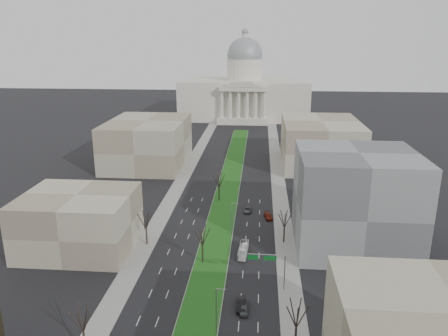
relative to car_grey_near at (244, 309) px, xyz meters
The scene contains 23 objects.
ground 58.85m from the car_grey_near, 98.10° to the left, with size 600.00×600.00×0.00m, color black.
median 57.85m from the car_grey_near, 98.24° to the left, with size 8.00×222.03×0.20m.
sidewalk_left 42.10m from the car_grey_near, 127.79° to the left, with size 5.00×330.00×0.15m, color gray.
sidewalk_right 34.52m from the car_grey_near, 74.53° to the left, with size 5.00×330.00×0.15m, color gray.
capitol 208.60m from the car_grey_near, 92.29° to the left, with size 80.00×46.00×55.00m.
building_beige_left 47.82m from the car_grey_near, 150.61° to the left, with size 26.00×22.00×14.00m, color gray.
building_grey_right 41.29m from the car_grey_near, 49.66° to the left, with size 28.00×26.00×24.00m, color slate.
building_far_left 107.70m from the car_grey_near, 113.78° to the left, with size 30.00×40.00×18.00m, color gray.
building_far_right 106.98m from the car_grey_near, 75.50° to the left, with size 30.00×40.00×18.00m, color gray.
tree_left_mid 29.64m from the car_grey_near, 151.68° to the right, with size 5.40×5.40×9.72m.
tree_left_far 37.12m from the car_grey_near, 134.15° to the left, with size 5.28×5.28×9.50m.
tree_right_mid 14.70m from the car_grey_near, 47.56° to the right, with size 5.52×5.52×9.94m.
tree_right_far 32.08m from the car_grey_near, 73.60° to the left, with size 5.04×5.04×9.07m.
tree_median_b 21.89m from the car_grey_near, 119.41° to the left, with size 5.40×5.40×9.72m.
tree_median_c 59.50m from the car_grey_near, 100.02° to the left, with size 5.40×5.40×9.72m.
streetlamp_median_b 9.11m from the car_grey_near, 123.94° to the right, with size 1.90×0.20×9.16m.
streetlamp_median_c 33.82m from the car_grey_near, 97.76° to the left, with size 1.90×0.20×9.16m.
mast_arm_signs 11.18m from the car_grey_near, 57.93° to the left, with size 9.12×0.24×8.09m.
car_grey_near is the anchor object (origin of this frame).
car_black 1.50m from the car_grey_near, 114.61° to the left, with size 1.77×5.07×1.67m, color black.
car_red 45.68m from the car_grey_near, 83.50° to the left, with size 1.98×4.87×1.41m, color maroon.
car_grey_far 49.89m from the car_grey_near, 91.10° to the left, with size 2.17×4.71×1.31m, color #4E5156.
box_van 23.23m from the car_grey_near, 92.70° to the left, with size 1.93×8.25×2.30m, color white.
Camera 1 is at (10.50, -9.74, 50.19)m, focal length 35.00 mm.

